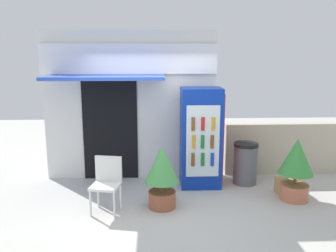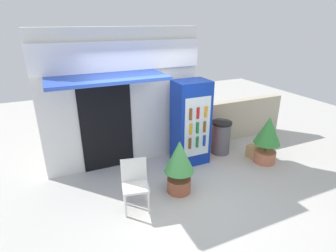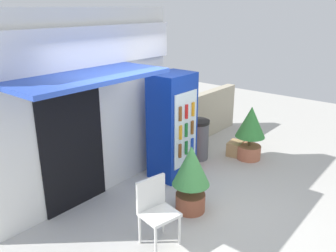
{
  "view_description": "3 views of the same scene",
  "coord_description": "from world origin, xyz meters",
  "px_view_note": "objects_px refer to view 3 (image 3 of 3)",
  "views": [
    {
      "loc": [
        -0.0,
        -5.43,
        2.49
      ],
      "look_at": [
        0.25,
        0.31,
        1.3
      ],
      "focal_mm": 37.71,
      "sensor_mm": 36.0,
      "label": 1
    },
    {
      "loc": [
        -1.81,
        -3.83,
        3.05
      ],
      "look_at": [
        0.05,
        0.29,
        1.25
      ],
      "focal_mm": 28.65,
      "sensor_mm": 36.0,
      "label": 2
    },
    {
      "loc": [
        -3.6,
        -2.65,
        2.93
      ],
      "look_at": [
        0.27,
        0.54,
        1.2
      ],
      "focal_mm": 37.18,
      "sensor_mm": 36.0,
      "label": 3
    }
  ],
  "objects_px": {
    "cardboard_box": "(235,148)",
    "potted_plant_curbside": "(250,129)",
    "plastic_chair": "(156,207)",
    "trash_bin": "(197,139)",
    "potted_plant_near_shop": "(191,174)",
    "drink_cooler": "(173,126)"
  },
  "relations": [
    {
      "from": "potted_plant_near_shop",
      "to": "trash_bin",
      "type": "bearing_deg",
      "value": 32.14
    },
    {
      "from": "plastic_chair",
      "to": "potted_plant_near_shop",
      "type": "relative_size",
      "value": 0.84
    },
    {
      "from": "plastic_chair",
      "to": "trash_bin",
      "type": "distance_m",
      "value": 2.75
    },
    {
      "from": "potted_plant_near_shop",
      "to": "trash_bin",
      "type": "xyz_separation_m",
      "value": [
        1.64,
        1.03,
        -0.2
      ]
    },
    {
      "from": "potted_plant_curbside",
      "to": "trash_bin",
      "type": "height_order",
      "value": "potted_plant_curbside"
    },
    {
      "from": "potted_plant_curbside",
      "to": "trash_bin",
      "type": "bearing_deg",
      "value": 128.56
    },
    {
      "from": "plastic_chair",
      "to": "potted_plant_curbside",
      "type": "height_order",
      "value": "potted_plant_curbside"
    },
    {
      "from": "trash_bin",
      "to": "potted_plant_curbside",
      "type": "bearing_deg",
      "value": -51.44
    },
    {
      "from": "drink_cooler",
      "to": "plastic_chair",
      "type": "xyz_separation_m",
      "value": [
        -1.64,
        -1.04,
        -0.42
      ]
    },
    {
      "from": "trash_bin",
      "to": "drink_cooler",
      "type": "bearing_deg",
      "value": -175.41
    },
    {
      "from": "potted_plant_near_shop",
      "to": "potted_plant_curbside",
      "type": "xyz_separation_m",
      "value": [
        2.29,
        0.21,
        0.03
      ]
    },
    {
      "from": "drink_cooler",
      "to": "plastic_chair",
      "type": "relative_size",
      "value": 2.12
    },
    {
      "from": "trash_bin",
      "to": "cardboard_box",
      "type": "bearing_deg",
      "value": -39.33
    },
    {
      "from": "cardboard_box",
      "to": "potted_plant_curbside",
      "type": "bearing_deg",
      "value": -86.74
    },
    {
      "from": "potted_plant_near_shop",
      "to": "cardboard_box",
      "type": "distance_m",
      "value": 2.38
    },
    {
      "from": "potted_plant_curbside",
      "to": "cardboard_box",
      "type": "distance_m",
      "value": 0.57
    },
    {
      "from": "drink_cooler",
      "to": "trash_bin",
      "type": "height_order",
      "value": "drink_cooler"
    },
    {
      "from": "drink_cooler",
      "to": "potted_plant_curbside",
      "type": "height_order",
      "value": "drink_cooler"
    },
    {
      "from": "plastic_chair",
      "to": "cardboard_box",
      "type": "relative_size",
      "value": 2.45
    },
    {
      "from": "drink_cooler",
      "to": "cardboard_box",
      "type": "relative_size",
      "value": 5.21
    },
    {
      "from": "potted_plant_near_shop",
      "to": "cardboard_box",
      "type": "xyz_separation_m",
      "value": [
        2.27,
        0.51,
        -0.46
      ]
    },
    {
      "from": "potted_plant_near_shop",
      "to": "plastic_chair",
      "type": "bearing_deg",
      "value": -174.9
    }
  ]
}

